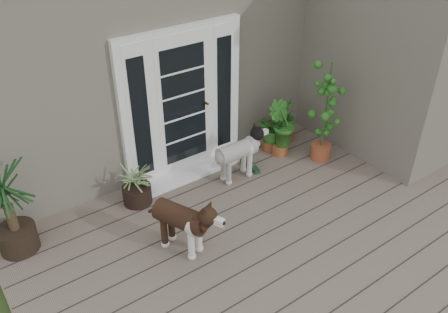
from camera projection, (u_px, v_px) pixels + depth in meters
deck at (295, 246)px, 5.72m from camera, size 6.20×4.60×0.12m
house_main at (128, 36)px, 7.81m from camera, size 7.40×4.00×3.10m
house_wing at (393, 55)px, 7.09m from camera, size 1.60×2.40×3.10m
door_unit at (183, 102)px, 6.51m from camera, size 1.90×0.14×2.15m
door_step at (193, 171)px, 6.94m from camera, size 1.60×0.40×0.05m
brindle_dog at (181, 226)px, 5.41m from camera, size 0.68×0.93×0.71m
white_dog at (237, 158)px, 6.66m from camera, size 0.81×0.35×0.67m
spider_plant at (136, 181)px, 6.17m from camera, size 0.76×0.76×0.69m
yucca at (8, 208)px, 5.26m from camera, size 0.94×0.94×1.25m
herb_a at (270, 133)px, 7.34m from camera, size 0.64×0.64×0.61m
herb_b at (281, 135)px, 7.22m from camera, size 0.63×0.63×0.66m
herb_c at (286, 124)px, 7.63m from camera, size 0.51×0.51×0.56m
sapling at (326, 111)px, 6.85m from camera, size 0.54×0.54×1.63m
clog_left at (254, 168)px, 6.97m from camera, size 0.18×0.28×0.08m
clog_right at (244, 159)px, 7.17m from camera, size 0.16×0.33×0.10m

